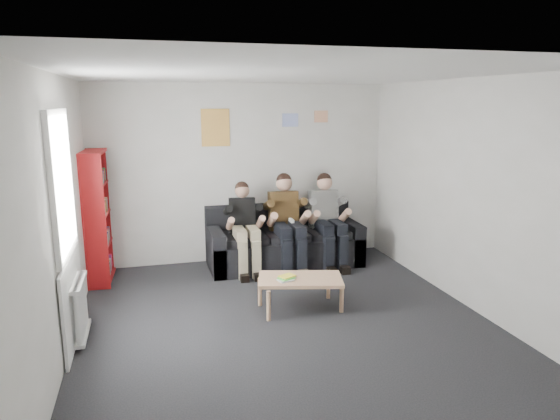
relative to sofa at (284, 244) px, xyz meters
name	(u,v)px	position (x,y,z in m)	size (l,w,h in m)	color
room_shell	(287,206)	(-0.53, -2.07, 1.03)	(5.00, 5.00, 5.00)	black
sofa	(284,244)	(0.00, 0.00, 0.00)	(2.27, 0.93, 0.88)	black
bookshelf	(98,217)	(-2.62, -0.02, 0.58)	(0.27, 0.81, 1.79)	maroon
coffee_table	(300,281)	(-0.27, -1.70, 0.03)	(0.98, 0.54, 0.39)	tan
game_cases	(286,278)	(-0.44, -1.72, 0.10)	(0.21, 0.18, 0.04)	silver
person_left	(245,228)	(-0.63, -0.20, 0.34)	(0.38, 0.82, 1.30)	black
person_middle	(287,223)	(0.00, -0.21, 0.38)	(0.43, 0.92, 1.40)	#523A1B
person_right	(328,220)	(0.63, -0.21, 0.37)	(0.42, 0.90, 1.38)	silver
radiator	(81,308)	(-2.68, -1.87, 0.03)	(0.10, 0.64, 0.60)	silver
window	(67,245)	(-2.76, -1.87, 0.71)	(0.05, 1.30, 2.36)	white
poster_large	(215,128)	(-0.93, 0.42, 1.73)	(0.42, 0.01, 0.55)	#EEDD54
poster_blue	(290,120)	(0.22, 0.42, 1.83)	(0.25, 0.01, 0.20)	#456FEB
poster_pink	(321,116)	(0.72, 0.42, 1.88)	(0.22, 0.01, 0.18)	#BE3B90
poster_sign	(173,114)	(-1.53, 0.42, 1.93)	(0.20, 0.01, 0.14)	silver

